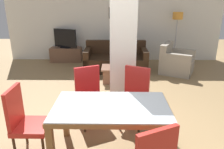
{
  "coord_description": "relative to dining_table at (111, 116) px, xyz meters",
  "views": [
    {
      "loc": [
        0.05,
        -2.56,
        2.07
      ],
      "look_at": [
        0.0,
        0.79,
        0.89
      ],
      "focal_mm": 35.0,
      "sensor_mm": 36.0,
      "label": 1
    }
  ],
  "objects": [
    {
      "name": "dining_table",
      "position": [
        0.0,
        0.0,
        0.0
      ],
      "size": [
        1.53,
        0.9,
        0.74
      ],
      "color": "brown",
      "rests_on": "ground_plane"
    },
    {
      "name": "bottle",
      "position": [
        0.08,
        2.93,
        -0.08
      ],
      "size": [
        0.07,
        0.07,
        0.27
      ],
      "color": "#4C2D14",
      "rests_on": "coffee_table"
    },
    {
      "name": "coffee_table",
      "position": [
        0.06,
        2.78,
        -0.38
      ],
      "size": [
        0.7,
        0.57,
        0.4
      ],
      "color": "brown",
      "rests_on": "ground_plane"
    },
    {
      "name": "back_wall",
      "position": [
        0.0,
        4.95,
        0.77
      ],
      "size": [
        7.2,
        0.09,
        2.7
      ],
      "color": "white",
      "rests_on": "ground_plane"
    },
    {
      "name": "dining_chair_far_left",
      "position": [
        -0.38,
        0.83,
        -0.07
      ],
      "size": [
        0.61,
        0.61,
        0.97
      ],
      "rotation": [
        0.0,
        0.0,
        -2.71
      ],
      "color": "red",
      "rests_on": "ground_plane"
    },
    {
      "name": "tv_stand",
      "position": [
        -1.62,
        4.67,
        -0.34
      ],
      "size": [
        1.05,
        0.4,
        0.48
      ],
      "color": "brown",
      "rests_on": "ground_plane"
    },
    {
      "name": "armchair",
      "position": [
        1.8,
        3.53,
        -0.29
      ],
      "size": [
        1.14,
        1.14,
        0.85
      ],
      "rotation": [
        0.0,
        0.0,
        4.25
      ],
      "color": "#A19787",
      "rests_on": "ground_plane"
    },
    {
      "name": "dining_chair_far_right",
      "position": [
        0.38,
        0.84,
        -0.07
      ],
      "size": [
        0.61,
        0.61,
        0.97
      ],
      "rotation": [
        0.0,
        0.0,
        2.72
      ],
      "color": "red",
      "rests_on": "ground_plane"
    },
    {
      "name": "divider_pillar",
      "position": [
        0.19,
        1.44,
        0.77
      ],
      "size": [
        0.48,
        0.38,
        2.7
      ],
      "color": "white",
      "rests_on": "ground_plane"
    },
    {
      "name": "sofa",
      "position": [
        0.07,
        3.8,
        -0.3
      ],
      "size": [
        1.84,
        0.93,
        0.84
      ],
      "rotation": [
        0.0,
        0.0,
        3.14
      ],
      "color": "#312013",
      "rests_on": "ground_plane"
    },
    {
      "name": "floor_lamp",
      "position": [
        2.02,
        4.57,
        0.8
      ],
      "size": [
        0.32,
        0.32,
        1.65
      ],
      "color": "#B7B7BC",
      "rests_on": "ground_plane"
    },
    {
      "name": "dining_chair_head_left",
      "position": [
        -1.16,
        0.0,
        -0.07
      ],
      "size": [
        0.46,
        0.46,
        0.97
      ],
      "rotation": [
        0.0,
        0.0,
        -1.57
      ],
      "color": "red",
      "rests_on": "ground_plane"
    },
    {
      "name": "tv_screen",
      "position": [
        -1.62,
        4.67,
        0.2
      ],
      "size": [
        0.79,
        0.33,
        0.63
      ],
      "rotation": [
        0.0,
        0.0,
        2.79
      ],
      "color": "black",
      "rests_on": "tv_stand"
    }
  ]
}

